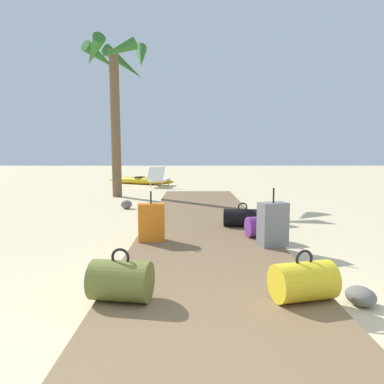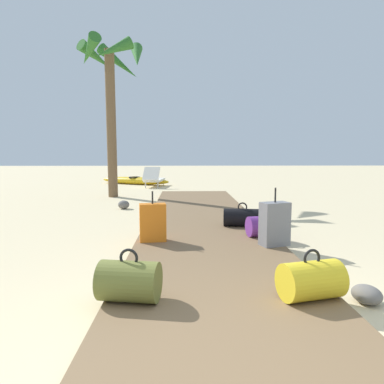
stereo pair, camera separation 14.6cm
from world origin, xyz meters
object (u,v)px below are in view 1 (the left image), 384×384
at_px(duffel_bag_olive, 120,280).
at_px(duffel_bag_black, 241,218).
at_px(suitcase_orange, 150,222).
at_px(palm_tree_far_left, 115,76).
at_px(duffel_bag_yellow, 302,281).
at_px(kayak, 139,180).
at_px(duffel_bag_purple, 261,226).
at_px(lounge_chair, 157,178).
at_px(suitcase_grey, 271,224).

height_order(duffel_bag_olive, duffel_bag_black, duffel_bag_olive).
height_order(duffel_bag_olive, suitcase_orange, suitcase_orange).
bearing_deg(palm_tree_far_left, duffel_bag_yellow, -68.14).
bearing_deg(kayak, palm_tree_far_left, -90.31).
relative_size(suitcase_orange, duffel_bag_yellow, 1.22).
distance_m(suitcase_orange, kayak, 10.20).
bearing_deg(palm_tree_far_left, duffel_bag_olive, -78.52).
relative_size(duffel_bag_yellow, palm_tree_far_left, 0.13).
xyz_separation_m(duffel_bag_purple, kayak, (-3.27, 9.81, -0.08)).
xyz_separation_m(duffel_bag_olive, duffel_bag_purple, (1.68, 2.35, -0.02)).
bearing_deg(duffel_bag_olive, suitcase_orange, 89.29).
xyz_separation_m(lounge_chair, kayak, (-0.90, 1.15, -0.17)).
bearing_deg(suitcase_orange, lounge_chair, 94.56).
height_order(duffel_bag_yellow, palm_tree_far_left, palm_tree_far_left).
bearing_deg(duffel_bag_purple, suitcase_grey, -86.86).
xyz_separation_m(palm_tree_far_left, kayak, (0.02, 4.22, -3.41)).
bearing_deg(palm_tree_far_left, suitcase_orange, -74.35).
relative_size(duffel_bag_purple, suitcase_orange, 0.74).
xyz_separation_m(duffel_bag_black, kayak, (-3.07, 9.06, -0.08)).
relative_size(duffel_bag_olive, lounge_chair, 0.35).
bearing_deg(duffel_bag_black, suitcase_grey, -79.73).
bearing_deg(duffel_bag_purple, lounge_chair, 105.30).
height_order(palm_tree_far_left, kayak, palm_tree_far_left).
relative_size(suitcase_grey, duffel_bag_purple, 1.49).
height_order(suitcase_orange, palm_tree_far_left, palm_tree_far_left).
bearing_deg(suitcase_grey, suitcase_orange, 170.76).
bearing_deg(duffel_bag_purple, suitcase_orange, -171.16).
distance_m(suitcase_orange, palm_tree_far_left, 6.87).
bearing_deg(suitcase_grey, duffel_bag_olive, -133.30).
bearing_deg(palm_tree_far_left, lounge_chair, 73.22).
height_order(suitcase_grey, palm_tree_far_left, palm_tree_far_left).
bearing_deg(duffel_bag_olive, duffel_bag_purple, 54.38).
relative_size(duffel_bag_black, palm_tree_far_left, 0.14).
distance_m(duffel_bag_olive, lounge_chair, 11.02).
height_order(suitcase_grey, duffel_bag_black, suitcase_grey).
bearing_deg(duffel_bag_yellow, duffel_bag_purple, 87.30).
xyz_separation_m(duffel_bag_yellow, lounge_chair, (-2.26, 11.00, 0.08)).
bearing_deg(duffel_bag_yellow, suitcase_grey, 85.60).
relative_size(suitcase_orange, palm_tree_far_left, 0.15).
height_order(suitcase_orange, lounge_chair, suitcase_orange).
bearing_deg(duffel_bag_olive, duffel_bag_yellow, 0.02).
relative_size(duffel_bag_olive, suitcase_orange, 0.77).
relative_size(palm_tree_far_left, lounge_chair, 2.94).
relative_size(suitcase_grey, duffel_bag_olive, 1.42).
xyz_separation_m(suitcase_grey, duffel_bag_yellow, (-0.14, -1.81, -0.13)).
relative_size(suitcase_grey, lounge_chair, 0.50).
distance_m(duffel_bag_olive, suitcase_orange, 2.09).
bearing_deg(lounge_chair, suitcase_grey, -75.38).
relative_size(duffel_bag_black, suitcase_orange, 0.94).
bearing_deg(duffel_bag_yellow, lounge_chair, 101.59).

